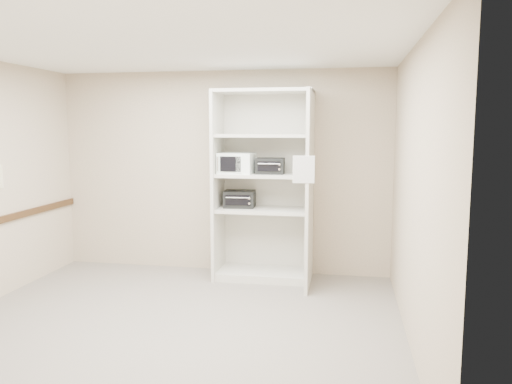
% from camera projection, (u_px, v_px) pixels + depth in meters
% --- Properties ---
extents(floor, '(4.50, 4.00, 0.01)m').
position_uv_depth(floor, '(174.00, 324.00, 4.97)').
color(floor, slate).
rests_on(floor, ground).
extents(ceiling, '(4.50, 4.00, 0.01)m').
position_uv_depth(ceiling, '(168.00, 46.00, 4.62)').
color(ceiling, white).
extents(wall_back, '(4.50, 0.02, 2.70)m').
position_uv_depth(wall_back, '(222.00, 172.00, 6.75)').
color(wall_back, '#C1AD92').
rests_on(wall_back, ground).
extents(wall_front, '(4.50, 0.02, 2.70)m').
position_uv_depth(wall_front, '(50.00, 233.00, 2.84)').
color(wall_front, '#C1AD92').
rests_on(wall_front, ground).
extents(wall_right, '(0.02, 4.00, 2.70)m').
position_uv_depth(wall_right, '(414.00, 196.00, 4.39)').
color(wall_right, '#C1AD92').
rests_on(wall_right, ground).
extents(shelving_unit, '(1.24, 0.92, 2.42)m').
position_uv_depth(shelving_unit, '(267.00, 192.00, 6.37)').
color(shelving_unit, beige).
rests_on(shelving_unit, floor).
extents(microwave, '(0.46, 0.37, 0.26)m').
position_uv_depth(microwave, '(237.00, 163.00, 6.33)').
color(microwave, white).
rests_on(microwave, shelving_unit).
extents(toaster_oven_upper, '(0.35, 0.27, 0.20)m').
position_uv_depth(toaster_oven_upper, '(270.00, 166.00, 6.29)').
color(toaster_oven_upper, black).
rests_on(toaster_oven_upper, shelving_unit).
extents(toaster_oven_lower, '(0.41, 0.32, 0.22)m').
position_uv_depth(toaster_oven_lower, '(240.00, 199.00, 6.48)').
color(toaster_oven_lower, black).
rests_on(toaster_oven_lower, shelving_unit).
extents(paper_sign, '(0.24, 0.03, 0.31)m').
position_uv_depth(paper_sign, '(304.00, 169.00, 5.62)').
color(paper_sign, white).
rests_on(paper_sign, shelving_unit).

